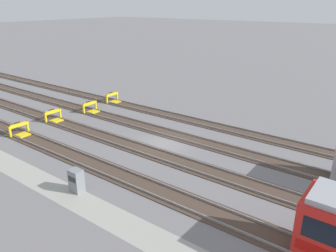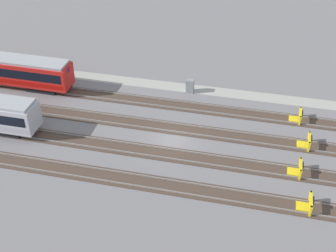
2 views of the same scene
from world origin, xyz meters
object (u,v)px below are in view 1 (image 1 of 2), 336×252
bumper_stop_middle_track (91,108)px  electrical_cabinet (76,181)px  bumper_stop_near_inner_track (54,116)px  bumper_stop_nearest_track (20,130)px  bumper_stop_far_inner_track (113,98)px

bumper_stop_middle_track → electrical_cabinet: bearing=-44.2°
bumper_stop_near_inner_track → bumper_stop_middle_track: (0.83, 4.42, 0.00)m
bumper_stop_near_inner_track → bumper_stop_middle_track: same height
bumper_stop_nearest_track → bumper_stop_near_inner_track: bearing=101.1°
bumper_stop_nearest_track → bumper_stop_far_inner_track: 13.28m
electrical_cabinet → bumper_stop_middle_track: bearing=135.8°
bumper_stop_near_inner_track → electrical_cabinet: (13.25, -7.66, 0.29)m
bumper_stop_near_inner_track → bumper_stop_nearest_track: bearing=-78.9°
bumper_stop_nearest_track → bumper_stop_near_inner_track: 4.50m
bumper_stop_nearest_track → bumper_stop_middle_track: (-0.03, 8.83, 0.00)m
bumper_stop_middle_track → electrical_cabinet: 17.32m
bumper_stop_nearest_track → bumper_stop_near_inner_track: (-0.87, 4.42, 0.00)m
bumper_stop_middle_track → bumper_stop_far_inner_track: size_ratio=1.00×
electrical_cabinet → bumper_stop_near_inner_track: bearing=150.0°
bumper_stop_far_inner_track → bumper_stop_nearest_track: bearing=-86.2°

